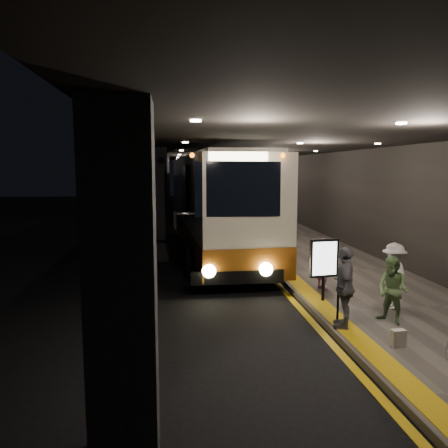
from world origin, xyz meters
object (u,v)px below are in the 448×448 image
coach_second (201,195)px  passenger_waiting_white (394,276)px  coach_main (215,208)px  passenger_waiting_grey (345,287)px  bag_plain (398,338)px  passenger_boarding (323,264)px  passenger_waiting_green (393,290)px  stanchion_post (338,301)px  info_sign (324,259)px

coach_second → passenger_waiting_white: size_ratio=7.08×
coach_main → passenger_waiting_grey: (1.92, -9.33, -0.90)m
passenger_waiting_grey → bag_plain: passenger_waiting_grey is taller
passenger_boarding → passenger_waiting_green: passenger_waiting_green is taller
passenger_waiting_white → coach_second: bearing=-159.8°
bag_plain → stanchion_post: bearing=116.8°
passenger_waiting_white → stanchion_post: bearing=-53.1°
bag_plain → info_sign: (-0.45, 3.05, 0.94)m
coach_main → passenger_waiting_green: coach_main is taller
bag_plain → passenger_waiting_grey: bearing=119.3°
passenger_boarding → info_sign: size_ratio=0.90×
coach_second → passenger_boarding: size_ratio=7.86×
passenger_boarding → stanchion_post: bearing=146.0°
passenger_waiting_green → coach_second: bearing=153.9°
coach_main → info_sign: coach_main is taller
coach_main → passenger_waiting_green: bearing=-74.6°
passenger_waiting_green → info_sign: bearing=175.1°
passenger_waiting_green → bag_plain: passenger_waiting_green is taller
bag_plain → stanchion_post: size_ratio=0.33×
passenger_waiting_white → info_sign: size_ratio=1.00×
passenger_waiting_white → passenger_waiting_green: bearing=-18.0°
coach_main → stanchion_post: 9.38m
info_sign → coach_main: bearing=98.9°
bag_plain → info_sign: info_sign is taller
passenger_waiting_white → info_sign: bearing=-107.4°
passenger_waiting_grey → info_sign: 1.92m
coach_second → bag_plain: size_ratio=34.01×
passenger_waiting_white → passenger_waiting_grey: 2.03m
stanchion_post → coach_second: bearing=94.5°
passenger_waiting_grey → bag_plain: size_ratio=5.25×
passenger_waiting_green → info_sign: 2.06m
passenger_boarding → passenger_waiting_grey: bearing=147.9°
passenger_waiting_white → info_sign: same height
coach_second → passenger_waiting_grey: 21.82m
passenger_waiting_grey → info_sign: bearing=-164.3°
passenger_waiting_grey → stanchion_post: size_ratio=1.74×
passenger_boarding → passenger_waiting_white: (1.14, -1.92, 0.08)m
passenger_boarding → passenger_waiting_grey: passenger_waiting_grey is taller
bag_plain → info_sign: bearing=98.3°
info_sign → stanchion_post: bearing=-105.5°
bag_plain → passenger_boarding: bearing=91.1°
bag_plain → passenger_waiting_white: bearing=64.7°
passenger_waiting_white → bag_plain: (-1.06, -2.24, -0.65)m
passenger_waiting_grey → coach_main: bearing=-146.7°
coach_second → passenger_boarding: coach_second is taller
coach_main → passenger_waiting_grey: bearing=-81.6°
passenger_waiting_grey → stanchion_post: (-0.05, 0.23, -0.38)m
passenger_waiting_grey → stanchion_post: 0.45m
info_sign → passenger_waiting_white: bearing=-35.2°
passenger_waiting_green → coach_main: bearing=164.8°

